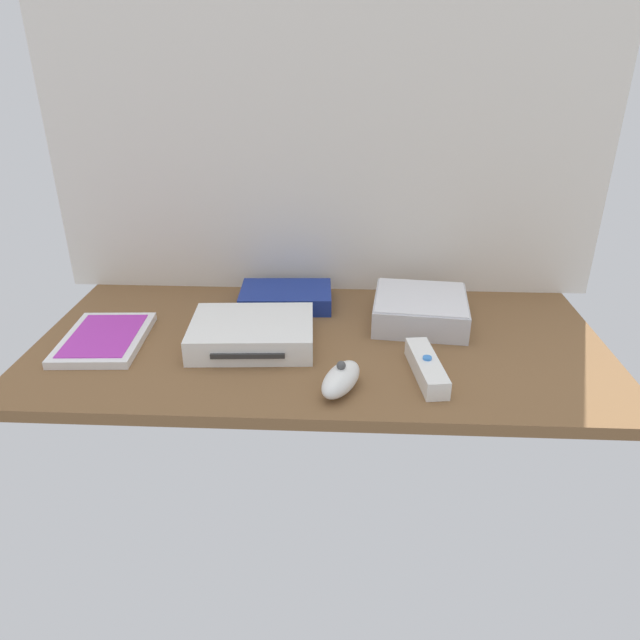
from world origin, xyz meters
TOP-DOWN VIEW (x-y plane):
  - ground_plane at (0.00, 0.00)cm, footprint 100.00×48.00cm
  - back_wall at (0.00, 24.60)cm, footprint 110.00×1.20cm
  - game_console at (-11.69, -2.04)cm, footprint 21.96×17.50cm
  - mini_computer at (18.38, 8.41)cm, footprint 18.69×18.69cm
  - game_case at (-37.81, -2.65)cm, footprint 14.68×19.76cm
  - network_router at (-7.57, 15.14)cm, footprint 18.56×13.02cm
  - remote_wand at (17.33, -11.24)cm, footprint 5.53×15.15cm
  - remote_nunchuk at (3.94, -16.29)cm, footprint 7.99×10.92cm

SIDE VIEW (x-z plane):
  - ground_plane at x=0.00cm, z-range -2.00..0.00cm
  - game_case at x=-37.81cm, z-range -0.02..1.54cm
  - remote_wand at x=17.33cm, z-range -0.19..3.21cm
  - network_router at x=-7.57cm, z-range 0.00..3.40cm
  - remote_nunchuk at x=3.94cm, z-range -0.51..4.59cm
  - game_console at x=-11.69cm, z-range 0.00..4.40cm
  - mini_computer at x=18.38cm, z-range -0.01..5.29cm
  - back_wall at x=0.00cm, z-range 0.00..64.00cm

